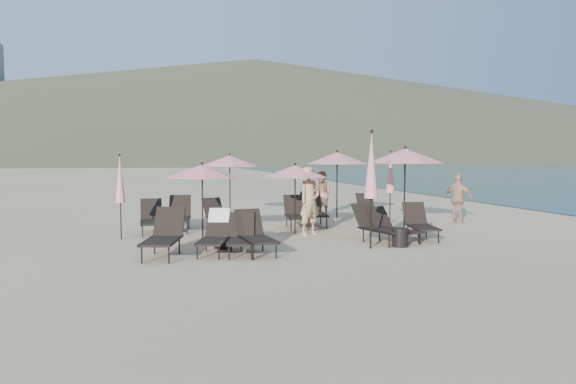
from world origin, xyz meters
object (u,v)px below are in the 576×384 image
object	(u,v)px
lounger_5	(420,223)
umbrella_open_0	(202,171)
lounger_0	(164,235)
lounger_10	(313,210)
lounger_11	(370,209)
lounger_12	(255,234)
umbrella_open_1	(295,171)
beachgoer_a	(310,201)
lounger_1	(215,233)
lounger_9	(296,213)
side_table_1	(400,238)
lounger_6	(152,218)
umbrella_open_4	(337,158)
beachgoer_c	(458,198)
lounger_4	(393,226)
lounger_3	(378,225)
umbrella_open_2	(405,156)
umbrella_closed_0	(371,166)
side_table_0	(223,238)
umbrella_closed_1	(390,173)
lounger_7	(179,215)
umbrella_closed_2	(120,180)
lounger_2	(241,236)
umbrella_open_3	(230,161)
lounger_8	(219,215)
beachgoer_b	(322,193)

from	to	relation	value
lounger_5	umbrella_open_0	size ratio (longest dim) A/B	0.83
lounger_0	lounger_10	xyz separation A→B (m)	(4.82, 4.22, -0.00)
lounger_11	lounger_12	distance (m)	6.96
umbrella_open_1	beachgoer_a	distance (m)	0.95
lounger_1	umbrella_open_0	xyz separation A→B (m)	(-0.05, 2.01, 1.34)
lounger_11	lounger_1	bearing A→B (deg)	-136.88
lounger_10	lounger_12	world-z (taller)	lounger_10
lounger_9	side_table_1	distance (m)	4.34
lounger_6	umbrella_open_4	world-z (taller)	umbrella_open_4
beachgoer_c	lounger_4	bearing A→B (deg)	90.98
lounger_0	lounger_3	size ratio (longest dim) A/B	1.08
beachgoer_c	lounger_9	bearing A→B (deg)	48.59
lounger_3	umbrella_open_4	bearing A→B (deg)	67.19
lounger_0	umbrella_open_2	bearing A→B (deg)	32.80
lounger_6	side_table_1	bearing A→B (deg)	-33.76
umbrella_closed_0	side_table_0	xyz separation A→B (m)	(-3.40, 0.98, -1.72)
lounger_1	lounger_12	distance (m)	0.92
lounger_9	umbrella_open_4	world-z (taller)	umbrella_open_4
lounger_6	umbrella_closed_1	xyz separation A→B (m)	(7.46, 0.16, 1.21)
lounger_3	lounger_10	xyz separation A→B (m)	(-0.52, 3.74, 0.03)
lounger_7	umbrella_closed_2	xyz separation A→B (m)	(-1.61, -1.34, 1.11)
lounger_9	lounger_10	distance (m)	0.78
lounger_2	lounger_7	xyz separation A→B (m)	(-1.07, 4.31, 0.05)
lounger_1	umbrella_open_4	bearing A→B (deg)	66.88
lounger_7	umbrella_open_0	size ratio (longest dim) A/B	0.88
umbrella_open_2	lounger_2	bearing A→B (deg)	-155.68
lounger_6	umbrella_open_3	size ratio (longest dim) A/B	0.73
lounger_1	beachgoer_c	xyz separation A→B (m)	(8.40, 3.39, 0.34)
lounger_7	umbrella_open_4	xyz separation A→B (m)	(5.53, 1.57, 1.64)
lounger_8	side_table_0	xyz separation A→B (m)	(-0.40, -3.35, -0.18)
umbrella_closed_1	umbrella_closed_2	distance (m)	8.34
lounger_4	beachgoer_b	distance (m)	6.31
lounger_4	side_table_0	world-z (taller)	lounger_4
umbrella_open_3	side_table_1	size ratio (longest dim) A/B	5.01
lounger_1	lounger_6	xyz separation A→B (m)	(-1.31, 3.59, -0.02)
lounger_4	lounger_5	size ratio (longest dim) A/B	0.95
lounger_6	umbrella_open_2	bearing A→B (deg)	-11.39
lounger_2	umbrella_open_1	size ratio (longest dim) A/B	0.81
lounger_6	umbrella_open_2	size ratio (longest dim) A/B	0.66
lounger_0	beachgoer_a	world-z (taller)	beachgoer_a
lounger_1	umbrella_open_1	world-z (taller)	umbrella_open_1
umbrella_open_4	umbrella_closed_0	bearing A→B (deg)	-102.64
lounger_4	lounger_10	bearing A→B (deg)	85.35
umbrella_open_1	umbrella_closed_2	world-z (taller)	umbrella_closed_2
umbrella_closed_1	side_table_1	bearing A→B (deg)	-112.29
umbrella_closed_1	side_table_0	distance (m)	6.83
umbrella_open_1	umbrella_open_3	distance (m)	4.36
lounger_3	side_table_0	size ratio (longest dim) A/B	3.58
lounger_5	umbrella_closed_1	bearing A→B (deg)	90.70
lounger_3	lounger_7	distance (m)	5.96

